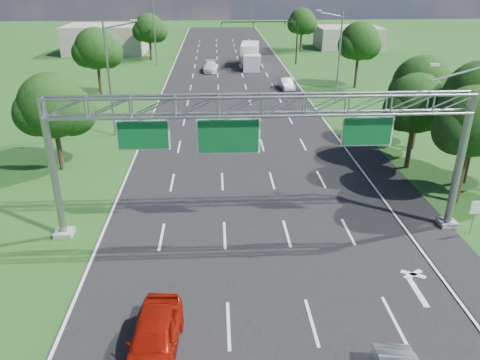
{
  "coord_description": "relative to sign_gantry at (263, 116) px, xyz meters",
  "views": [
    {
      "loc": [
        -2.13,
        -11.72,
        13.89
      ],
      "look_at": [
        -0.87,
        12.34,
        3.1
      ],
      "focal_mm": 35.0,
      "sensor_mm": 36.0,
      "label": 1
    }
  ],
  "objects": [
    {
      "name": "tree_verge_rd",
      "position": [
        15.75,
        36.04,
        -1.26
      ],
      "size": [
        5.76,
        4.8,
        8.28
      ],
      "color": "#2D2116",
      "rests_on": "ground"
    },
    {
      "name": "building_right",
      "position": [
        23.67,
        70.0,
        -4.89
      ],
      "size": [
        12.0,
        9.0,
        4.0
      ],
      "primitive_type": "cube",
      "color": "gray",
      "rests_on": "ground"
    },
    {
      "name": "tree_verge_lb",
      "position": [
        -16.25,
        33.04,
        -1.48
      ],
      "size": [
        5.76,
        4.8,
        8.06
      ],
      "color": "#2D2116",
      "rests_on": "ground"
    },
    {
      "name": "streetlight_r_mid",
      "position": [
        10.97,
        28.0,
        -1.31
      ],
      "size": [
        2.97,
        0.22,
        10.16
      ],
      "color": "gray",
      "rests_on": "ground"
    },
    {
      "name": "red_coupe",
      "position": [
        -5.07,
        -9.44,
        -6.08
      ],
      "size": [
        2.18,
        4.88,
        1.63
      ],
      "primitive_type": "imported",
      "rotation": [
        0.0,
        0.0,
        -0.05
      ],
      "color": "#9D1307",
      "rests_on": "ground"
    },
    {
      "name": "tree_verge_la",
      "position": [
        -14.25,
        10.04,
        -2.13
      ],
      "size": [
        5.76,
        4.8,
        7.4
      ],
      "color": "#2D2116",
      "rests_on": "ground"
    },
    {
      "name": "traffic_signal",
      "position": [
        7.15,
        53.0,
        -1.72
      ],
      "size": [
        12.21,
        0.24,
        7.0
      ],
      "color": "black",
      "rests_on": "ground"
    },
    {
      "name": "sign_gantry",
      "position": [
        0.0,
        0.0,
        0.0
      ],
      "size": [
        23.5,
        1.0,
        9.56
      ],
      "color": "gray",
      "rests_on": "ground"
    },
    {
      "name": "regulatory_sign",
      "position": [
        12.07,
        -1.02,
        -5.38
      ],
      "size": [
        0.6,
        0.08,
        2.1
      ],
      "color": "gray",
      "rests_on": "ground"
    },
    {
      "name": "road_flare",
      "position": [
        9.87,
        2.0,
        -6.89
      ],
      "size": [
        3.0,
        30.0,
        0.02
      ],
      "primitive_type": "cube",
      "color": "black",
      "rests_on": "ground"
    },
    {
      "name": "tree_cluster_right",
      "position": [
        14.47,
        7.19,
        -1.58
      ],
      "size": [
        9.91,
        14.6,
        8.68
      ],
      "color": "#2D2116",
      "rests_on": "ground"
    },
    {
      "name": "streetlight_l_far",
      "position": [
        -11.63,
        53.0,
        -1.31
      ],
      "size": [
        2.97,
        0.22,
        10.16
      ],
      "color": "gray",
      "rests_on": "ground"
    },
    {
      "name": "tree_verge_re",
      "position": [
        13.75,
        66.04,
        -1.7
      ],
      "size": [
        5.76,
        4.8,
        7.84
      ],
      "color": "#2D2116",
      "rests_on": "ground"
    },
    {
      "name": "road",
      "position": [
        -0.33,
        18.0,
        -6.89
      ],
      "size": [
        18.0,
        180.0,
        0.02
      ],
      "primitive_type": "cube",
      "color": "black",
      "rests_on": "ground"
    },
    {
      "name": "car_queue_d",
      "position": [
        6.57,
        35.56,
        -6.21
      ],
      "size": [
        1.81,
        4.25,
        1.36
      ],
      "primitive_type": "imported",
      "rotation": [
        0.0,
        0.0,
        0.09
      ],
      "color": "silver",
      "rests_on": "ground"
    },
    {
      "name": "car_queue_a",
      "position": [
        -3.2,
        47.56,
        -6.18
      ],
      "size": [
        2.11,
        4.95,
        1.42
      ],
      "primitive_type": "imported",
      "rotation": [
        0.0,
        0.0,
        -0.03
      ],
      "color": "white",
      "rests_on": "ground"
    },
    {
      "name": "building_left",
      "position": [
        -22.33,
        66.0,
        -4.39
      ],
      "size": [
        14.0,
        10.0,
        5.0
      ],
      "primitive_type": "cube",
      "color": "gray",
      "rests_on": "ground"
    },
    {
      "name": "streetlight_l_near",
      "position": [
        -11.63,
        18.0,
        -1.31
      ],
      "size": [
        2.97,
        0.22,
        10.16
      ],
      "color": "gray",
      "rests_on": "ground"
    },
    {
      "name": "ground",
      "position": [
        -0.33,
        18.0,
        -6.89
      ],
      "size": [
        220.0,
        220.0,
        0.0
      ],
      "primitive_type": "plane",
      "color": "#1A4715",
      "rests_on": "ground"
    },
    {
      "name": "car_queue_b",
      "position": [
        3.52,
        58.58,
        -6.21
      ],
      "size": [
        2.48,
        4.98,
        1.36
      ],
      "primitive_type": "imported",
      "rotation": [
        0.0,
        0.0,
        0.05
      ],
      "color": "black",
      "rests_on": "ground"
    },
    {
      "name": "tree_verge_lc",
      "position": [
        -13.25,
        58.04,
        -1.92
      ],
      "size": [
        5.76,
        4.8,
        7.62
      ],
      "color": "#2D2116",
      "rests_on": "ground"
    },
    {
      "name": "box_truck",
      "position": [
        3.08,
        51.12,
        -5.23
      ],
      "size": [
        3.37,
        9.4,
        3.47
      ],
      "rotation": [
        0.0,
        0.0,
        -0.11
      ],
      "color": "silver",
      "rests_on": "ground"
    }
  ]
}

